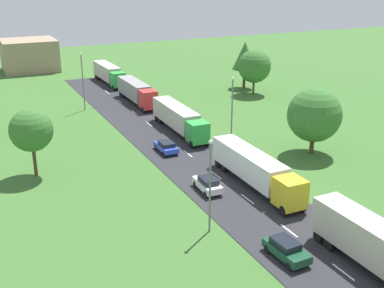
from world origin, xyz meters
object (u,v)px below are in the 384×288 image
(truck_lead, at_px, (384,250))
(car_third, at_px, (286,249))
(distant_building, at_px, (30,55))
(tree_ash, at_px, (314,115))
(truck_fourth, at_px, (137,91))
(truck_second, at_px, (255,168))
(car_fourth, at_px, (208,184))
(tree_oak, at_px, (245,56))
(tree_elm, at_px, (254,66))
(tree_birch, at_px, (31,130))
(lamppost_fourth, at_px, (83,79))
(lamppost_third, at_px, (232,108))
(lamppost_second, at_px, (210,182))
(truck_fifth, at_px, (109,73))
(car_fifth, at_px, (166,146))
(truck_third, at_px, (179,118))

(truck_lead, bearing_deg, car_third, 134.94)
(distant_building, bearing_deg, tree_ash, -71.21)
(truck_lead, distance_m, truck_fourth, 54.73)
(truck_second, distance_m, truck_fourth, 37.16)
(car_fourth, bearing_deg, tree_oak, 54.25)
(truck_second, relative_size, tree_ash, 1.77)
(car_fourth, relative_size, tree_elm, 0.49)
(tree_birch, bearing_deg, lamppost_fourth, 64.69)
(truck_lead, distance_m, tree_birch, 36.68)
(truck_fourth, distance_m, lamppost_third, 25.61)
(truck_fourth, xyz_separation_m, tree_ash, (11.59, -31.80, 2.82))
(car_fourth, xyz_separation_m, lamppost_second, (-3.54, -7.23, 3.86))
(truck_fifth, bearing_deg, car_fifth, -96.53)
(truck_lead, height_order, lamppost_third, lamppost_third)
(car_fourth, bearing_deg, lamppost_fourth, 96.16)
(car_fifth, xyz_separation_m, lamppost_second, (-4.08, -19.53, 3.91))
(truck_third, relative_size, car_third, 3.50)
(car_fourth, relative_size, distant_building, 0.35)
(distant_building, bearing_deg, lamppost_second, -87.65)
(truck_third, distance_m, car_third, 32.98)
(car_fourth, height_order, lamppost_fourth, lamppost_fourth)
(car_fifth, bearing_deg, tree_oak, 43.82)
(lamppost_second, bearing_deg, lamppost_third, 55.31)
(car_fourth, height_order, tree_birch, tree_birch)
(tree_ash, bearing_deg, tree_birch, 166.69)
(lamppost_third, distance_m, tree_elm, 28.31)
(lamppost_fourth, xyz_separation_m, distant_building, (-2.97, 37.61, -1.66))
(truck_fourth, xyz_separation_m, lamppost_second, (-8.65, -43.33, 2.59))
(truck_fifth, relative_size, tree_birch, 1.74)
(car_fifth, bearing_deg, car_fourth, -92.49)
(tree_elm, bearing_deg, car_fifth, -141.10)
(lamppost_second, height_order, lamppost_fourth, lamppost_fourth)
(tree_oak, bearing_deg, truck_fifth, 146.30)
(car_fifth, bearing_deg, truck_second, -71.53)
(car_third, relative_size, lamppost_third, 0.46)
(truck_second, xyz_separation_m, car_fourth, (-5.00, 1.06, -1.22))
(truck_lead, height_order, lamppost_second, lamppost_second)
(truck_lead, height_order, tree_elm, tree_elm)
(truck_fourth, relative_size, lamppost_second, 1.57)
(lamppost_second, height_order, distant_building, lamppost_second)
(truck_fifth, bearing_deg, lamppost_fourth, -118.02)
(truck_lead, relative_size, lamppost_third, 1.53)
(tree_birch, relative_size, tree_elm, 0.94)
(truck_third, xyz_separation_m, tree_elm, (21.27, 14.34, 3.02))
(car_fifth, distance_m, tree_ash, 18.49)
(truck_lead, xyz_separation_m, tree_oak, (22.49, 56.73, 3.95))
(truck_lead, xyz_separation_m, truck_fifth, (0.25, 71.56, -0.09))
(truck_fifth, distance_m, tree_elm, 29.17)
(truck_fourth, height_order, car_fifth, truck_fourth)
(lamppost_third, distance_m, lamppost_fourth, 28.10)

